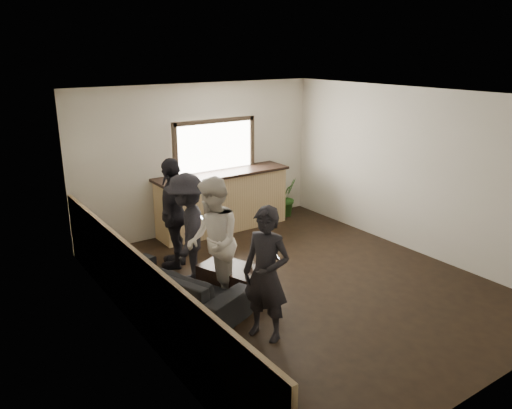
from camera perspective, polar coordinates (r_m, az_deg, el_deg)
ground at (r=7.66m, az=4.82°, el=-8.97°), size 5.00×6.00×0.01m
room_shell at (r=6.70m, az=0.25°, el=0.69°), size 5.01×6.01×2.80m
bar_counter at (r=9.65m, az=-3.86°, el=0.78°), size 2.70×0.68×2.13m
sofa at (r=7.00m, az=-9.02°, el=-9.10°), size 1.47×2.18×0.59m
coffee_table at (r=7.24m, az=-2.60°, el=-8.70°), size 0.84×1.08×0.42m
cup_a at (r=7.11m, az=-4.08°, el=-6.92°), size 0.17×0.17×0.10m
cup_b at (r=7.12m, az=-0.70°, el=-6.82°), size 0.13×0.13×0.09m
potted_plant at (r=10.53m, az=3.58°, el=0.86°), size 0.50×0.43×0.81m
person_a at (r=5.98m, az=1.17°, el=-7.98°), size 0.62×0.72×1.67m
person_b at (r=6.78m, az=-4.97°, el=-4.33°), size 0.97×1.07×1.79m
person_c at (r=7.39m, az=-7.83°, el=-2.92°), size 1.11×1.27×1.70m
person_d at (r=8.03m, az=-9.42°, el=-0.96°), size 0.92×1.12×1.79m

